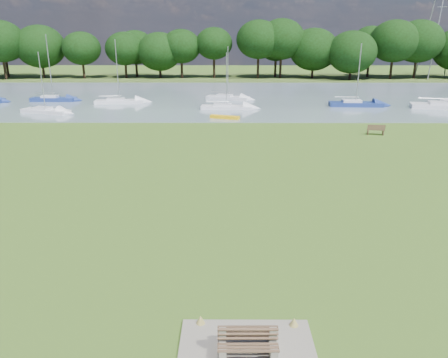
{
  "coord_description": "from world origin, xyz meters",
  "views": [
    {
      "loc": [
        -0.66,
        -24.88,
        9.32
      ],
      "look_at": [
        -0.76,
        -2.0,
        1.63
      ],
      "focal_mm": 35.0,
      "sensor_mm": 36.0,
      "label": 1
    }
  ],
  "objects_px": {
    "bench_pair": "(248,342)",
    "sailboat_5": "(119,100)",
    "sailboat_0": "(45,110)",
    "sailboat_7": "(355,103)",
    "kayak": "(225,117)",
    "sailboat_4": "(227,97)",
    "sailboat_2": "(226,106)",
    "sailboat_6": "(447,105)",
    "riverbank_bench": "(376,130)",
    "sailboat_9": "(53,98)"
  },
  "relations": [
    {
      "from": "sailboat_7",
      "to": "sailboat_9",
      "type": "height_order",
      "value": "sailboat_9"
    },
    {
      "from": "sailboat_0",
      "to": "sailboat_6",
      "type": "relative_size",
      "value": 0.64
    },
    {
      "from": "sailboat_4",
      "to": "sailboat_2",
      "type": "bearing_deg",
      "value": -71.41
    },
    {
      "from": "sailboat_0",
      "to": "sailboat_9",
      "type": "xyz_separation_m",
      "value": [
        -2.66,
        9.58,
        0.11
      ]
    },
    {
      "from": "sailboat_6",
      "to": "sailboat_4",
      "type": "bearing_deg",
      "value": 177.87
    },
    {
      "from": "kayak",
      "to": "sailboat_2",
      "type": "bearing_deg",
      "value": 108.81
    },
    {
      "from": "sailboat_0",
      "to": "sailboat_7",
      "type": "distance_m",
      "value": 39.41
    },
    {
      "from": "bench_pair",
      "to": "sailboat_6",
      "type": "distance_m",
      "value": 52.98
    },
    {
      "from": "bench_pair",
      "to": "sailboat_2",
      "type": "distance_m",
      "value": 44.78
    },
    {
      "from": "sailboat_7",
      "to": "sailboat_4",
      "type": "bearing_deg",
      "value": 163.36
    },
    {
      "from": "sailboat_7",
      "to": "sailboat_6",
      "type": "bearing_deg",
      "value": -6.15
    },
    {
      "from": "sailboat_0",
      "to": "sailboat_9",
      "type": "bearing_deg",
      "value": 124.89
    },
    {
      "from": "kayak",
      "to": "sailboat_4",
      "type": "xyz_separation_m",
      "value": [
        0.33,
        14.86,
        0.26
      ]
    },
    {
      "from": "bench_pair",
      "to": "sailboat_0",
      "type": "xyz_separation_m",
      "value": [
        -22.62,
        41.82,
        -0.04
      ]
    },
    {
      "from": "bench_pair",
      "to": "sailboat_6",
      "type": "bearing_deg",
      "value": 58.01
    },
    {
      "from": "riverbank_bench",
      "to": "sailboat_0",
      "type": "xyz_separation_m",
      "value": [
        -36.31,
        11.6,
        -0.05
      ]
    },
    {
      "from": "sailboat_0",
      "to": "sailboat_7",
      "type": "xyz_separation_m",
      "value": [
        39.06,
        5.21,
        0.1
      ]
    },
    {
      "from": "sailboat_2",
      "to": "sailboat_4",
      "type": "relative_size",
      "value": 0.93
    },
    {
      "from": "bench_pair",
      "to": "sailboat_7",
      "type": "relative_size",
      "value": 0.23
    },
    {
      "from": "bench_pair",
      "to": "sailboat_7",
      "type": "height_order",
      "value": "sailboat_7"
    },
    {
      "from": "sailboat_6",
      "to": "sailboat_9",
      "type": "bearing_deg",
      "value": -173.05
    },
    {
      "from": "bench_pair",
      "to": "sailboat_5",
      "type": "distance_m",
      "value": 51.84
    },
    {
      "from": "riverbank_bench",
      "to": "sailboat_6",
      "type": "height_order",
      "value": "sailboat_6"
    },
    {
      "from": "sailboat_0",
      "to": "sailboat_5",
      "type": "distance_m",
      "value": 10.51
    },
    {
      "from": "bench_pair",
      "to": "riverbank_bench",
      "type": "height_order",
      "value": "bench_pair"
    },
    {
      "from": "riverbank_bench",
      "to": "sailboat_2",
      "type": "bearing_deg",
      "value": 143.91
    },
    {
      "from": "sailboat_0",
      "to": "sailboat_5",
      "type": "relative_size",
      "value": 0.85
    },
    {
      "from": "sailboat_2",
      "to": "sailboat_4",
      "type": "height_order",
      "value": "sailboat_4"
    },
    {
      "from": "sailboat_4",
      "to": "riverbank_bench",
      "type": "bearing_deg",
      "value": -38.27
    },
    {
      "from": "sailboat_4",
      "to": "sailboat_5",
      "type": "xyz_separation_m",
      "value": [
        -14.97,
        -3.64,
        -0.0
      ]
    },
    {
      "from": "bench_pair",
      "to": "sailboat_5",
      "type": "xyz_separation_m",
      "value": [
        -15.43,
        49.49,
        -0.02
      ]
    },
    {
      "from": "riverbank_bench",
      "to": "sailboat_9",
      "type": "distance_m",
      "value": 44.35
    },
    {
      "from": "kayak",
      "to": "sailboat_6",
      "type": "relative_size",
      "value": 0.3
    },
    {
      "from": "sailboat_4",
      "to": "sailboat_6",
      "type": "bearing_deg",
      "value": 4.27
    },
    {
      "from": "kayak",
      "to": "sailboat_7",
      "type": "bearing_deg",
      "value": 46.83
    },
    {
      "from": "bench_pair",
      "to": "sailboat_0",
      "type": "bearing_deg",
      "value": 117.87
    },
    {
      "from": "bench_pair",
      "to": "sailboat_4",
      "type": "bearing_deg",
      "value": 89.96
    },
    {
      "from": "sailboat_2",
      "to": "kayak",
      "type": "bearing_deg",
      "value": -87.59
    },
    {
      "from": "riverbank_bench",
      "to": "sailboat_2",
      "type": "distance_m",
      "value": 20.45
    },
    {
      "from": "sailboat_0",
      "to": "sailboat_9",
      "type": "height_order",
      "value": "sailboat_9"
    },
    {
      "from": "bench_pair",
      "to": "sailboat_9",
      "type": "distance_m",
      "value": 57.27
    },
    {
      "from": "kayak",
      "to": "sailboat_2",
      "type": "relative_size",
      "value": 0.48
    },
    {
      "from": "sailboat_5",
      "to": "sailboat_6",
      "type": "xyz_separation_m",
      "value": [
        43.08,
        -4.29,
        0.1
      ]
    },
    {
      "from": "sailboat_6",
      "to": "riverbank_bench",
      "type": "bearing_deg",
      "value": -119.34
    },
    {
      "from": "sailboat_2",
      "to": "sailboat_7",
      "type": "height_order",
      "value": "sailboat_7"
    },
    {
      "from": "sailboat_2",
      "to": "sailboat_9",
      "type": "relative_size",
      "value": 0.77
    },
    {
      "from": "bench_pair",
      "to": "sailboat_7",
      "type": "bearing_deg",
      "value": 70.19
    },
    {
      "from": "sailboat_6",
      "to": "sailboat_7",
      "type": "distance_m",
      "value": 11.35
    },
    {
      "from": "bench_pair",
      "to": "sailboat_5",
      "type": "relative_size",
      "value": 0.22
    },
    {
      "from": "sailboat_2",
      "to": "sailboat_6",
      "type": "bearing_deg",
      "value": 4.31
    }
  ]
}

